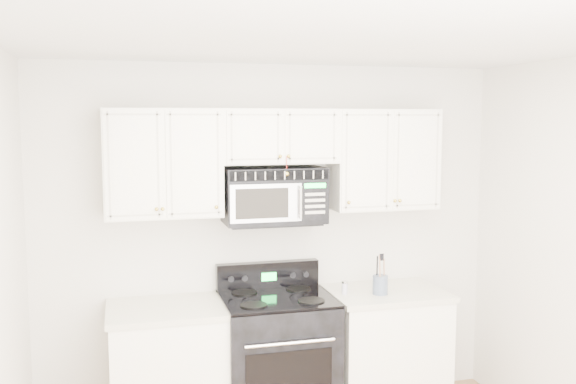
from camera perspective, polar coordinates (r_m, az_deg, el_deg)
name	(u,v)px	position (r m, az deg, el deg)	size (l,w,h in m)	color
room	(355,300)	(3.24, 6.00, -9.56)	(3.51, 3.51, 2.61)	olive
base_cabinet_left	(172,375)	(4.71, -10.28, -15.72)	(0.86, 0.65, 0.92)	white
base_cabinet_right	(385,354)	(5.07, 8.62, -14.02)	(0.86, 0.65, 0.92)	white
range	(277,358)	(4.78, -0.99, -14.51)	(0.78, 0.71, 1.13)	black
upper_cabinets	(278,156)	(4.64, -0.91, 3.24)	(2.44, 0.37, 0.75)	white
microwave	(274,195)	(4.64, -1.27, -0.27)	(0.73, 0.41, 0.40)	black
utensil_crock	(380,284)	(4.79, 8.20, -8.12)	(0.11, 0.11, 0.30)	slate
shaker_salt	(345,287)	(4.79, 5.12, -8.42)	(0.04, 0.04, 0.09)	#B2AEC6
shaker_pepper	(344,288)	(4.76, 5.04, -8.46)	(0.04, 0.04, 0.10)	#B2AEC6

